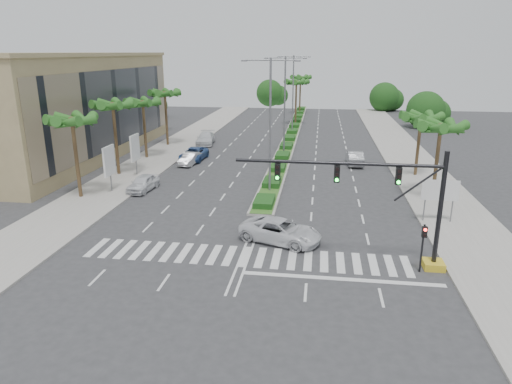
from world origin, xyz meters
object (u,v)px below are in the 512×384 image
at_px(car_crossing, 280,231).
at_px(car_right, 355,158).
at_px(car_parked_a, 143,183).
at_px(car_parked_d, 206,138).
at_px(car_parked_b, 190,159).
at_px(car_parked_c, 194,154).

xyz_separation_m(car_crossing, car_right, (6.48, 23.48, 0.02)).
xyz_separation_m(car_parked_a, car_crossing, (13.82, -10.18, 0.04)).
bearing_deg(car_parked_d, car_right, -32.33).
height_order(car_parked_a, car_parked_b, car_parked_a).
bearing_deg(car_parked_a, car_parked_d, 94.42).
bearing_deg(car_crossing, car_right, 4.28).
relative_size(car_parked_b, car_parked_c, 0.77).
distance_m(car_parked_d, car_right, 22.18).
bearing_deg(car_right, car_parked_d, -27.47).
xyz_separation_m(car_parked_c, car_parked_d, (-1.03, 9.96, 0.07)).
bearing_deg(car_right, car_parked_a, 31.23).
bearing_deg(car_parked_b, car_parked_d, 102.88).
xyz_separation_m(car_parked_a, car_parked_d, (0.28, 22.84, 0.07)).
xyz_separation_m(car_parked_a, car_right, (20.30, 13.30, 0.06)).
height_order(car_parked_b, car_right, car_right).
distance_m(car_parked_d, car_crossing, 35.68).
distance_m(car_parked_a, car_parked_d, 22.84).
distance_m(car_parked_a, car_parked_c, 12.95).
height_order(car_parked_c, car_crossing, car_crossing).
bearing_deg(car_parked_b, car_crossing, -52.07).
distance_m(car_parked_c, car_parked_d, 10.01).
bearing_deg(car_right, car_parked_c, -0.74).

